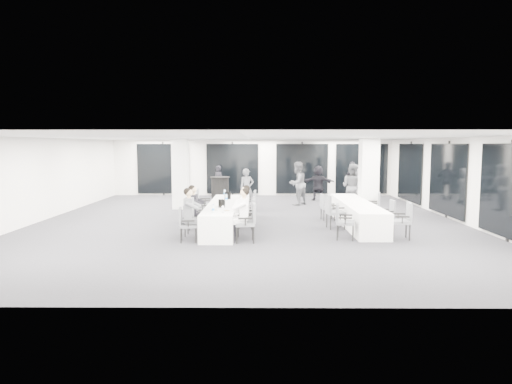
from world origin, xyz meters
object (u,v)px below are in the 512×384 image
(standing_guest_a, at_px, (247,186))
(chair_side_right_near, at_px, (404,218))
(standing_guest_b, at_px, (297,181))
(standing_guest_d, at_px, (353,178))
(chair_main_left_second, at_px, (190,218))
(chair_main_right_far, at_px, (251,203))
(chair_side_left_far, at_px, (326,205))
(chair_side_left_near, at_px, (342,219))
(chair_main_left_near, at_px, (185,222))
(ice_bucket_near, at_px, (222,203))
(chair_side_right_mid, at_px, (388,213))
(standing_guest_g, at_px, (218,179))
(chair_main_right_mid, at_px, (249,212))
(standing_guest_f, at_px, (318,181))
(chair_side_right_far, at_px, (375,204))
(chair_side_left_mid, at_px, (333,210))
(chair_main_left_far, at_px, (202,202))
(chair_main_left_fourth, at_px, (199,207))
(cocktail_table, at_px, (220,190))
(chair_main_right_fourth, at_px, (250,208))
(banquet_table_main, at_px, (223,216))
(standing_guest_h, at_px, (352,184))
(ice_bucket_far, at_px, (228,195))
(chair_main_left_mid, at_px, (195,213))
(chair_main_right_second, at_px, (249,215))
(banquet_table_side, at_px, (356,214))
(chair_main_right_near, at_px, (248,220))

(standing_guest_a, bearing_deg, chair_side_right_near, -72.57)
(standing_guest_b, xyz_separation_m, standing_guest_d, (2.74, 1.99, -0.04))
(chair_main_left_second, relative_size, chair_main_right_far, 0.88)
(chair_side_left_far, distance_m, chair_side_right_near, 3.54)
(chair_side_left_near, relative_size, chair_side_left_far, 1.09)
(chair_main_left_near, relative_size, ice_bucket_near, 3.98)
(chair_main_right_far, distance_m, chair_side_right_mid, 4.63)
(chair_side_right_near, xyz_separation_m, standing_guest_g, (-5.95, 9.91, 0.30))
(chair_main_right_mid, height_order, chair_main_right_far, chair_main_right_far)
(chair_main_right_mid, relative_size, standing_guest_f, 0.51)
(chair_side_right_mid, height_order, chair_side_right_far, chair_side_right_far)
(chair_side_left_near, height_order, chair_side_right_near, chair_side_right_near)
(chair_side_left_mid, relative_size, chair_side_right_far, 1.08)
(chair_main_left_far, relative_size, chair_side_left_far, 1.16)
(chair_side_right_near, relative_size, standing_guest_d, 0.50)
(chair_main_right_mid, bearing_deg, standing_guest_b, -6.33)
(chair_side_left_mid, relative_size, standing_guest_a, 0.57)
(chair_main_left_fourth, xyz_separation_m, chair_side_right_far, (5.88, 0.70, 0.00))
(cocktail_table, height_order, chair_main_right_fourth, cocktail_table)
(chair_main_right_fourth, bearing_deg, banquet_table_main, 132.41)
(chair_side_left_near, distance_m, standing_guest_f, 8.69)
(cocktail_table, relative_size, chair_main_left_fourth, 1.24)
(cocktail_table, xyz_separation_m, chair_main_right_fourth, (1.39, -4.88, -0.09))
(banquet_table_main, xyz_separation_m, ice_bucket_near, (0.04, -0.85, 0.49))
(chair_side_right_near, bearing_deg, chair_main_left_far, 66.10)
(chair_main_right_far, xyz_separation_m, standing_guest_d, (4.65, 5.60, 0.44))
(standing_guest_b, relative_size, standing_guest_h, 1.01)
(chair_side_right_far, distance_m, ice_bucket_far, 5.00)
(ice_bucket_near, bearing_deg, chair_main_left_second, -153.91)
(standing_guest_h, bearing_deg, chair_side_right_far, 139.99)
(chair_main_left_second, bearing_deg, chair_side_right_mid, 103.15)
(chair_main_left_mid, height_order, chair_main_right_second, chair_main_right_second)
(chair_side_left_far, bearing_deg, standing_guest_f, 168.53)
(chair_side_left_far, xyz_separation_m, standing_guest_g, (-4.29, 6.78, 0.37))
(cocktail_table, distance_m, standing_guest_h, 5.62)
(chair_main_left_second, xyz_separation_m, chair_side_left_near, (4.22, -0.47, 0.06))
(chair_main_left_fourth, distance_m, standing_guest_a, 3.97)
(chair_side_right_far, distance_m, standing_guest_d, 5.91)
(cocktail_table, relative_size, chair_main_left_mid, 1.36)
(banquet_table_side, distance_m, cocktail_table, 7.04)
(standing_guest_b, xyz_separation_m, ice_bucket_far, (-2.67, -4.08, -0.18))
(chair_main_right_second, distance_m, standing_guest_b, 6.83)
(chair_main_right_fourth, distance_m, ice_bucket_near, 1.74)
(chair_main_left_near, distance_m, chair_main_right_mid, 2.52)
(standing_guest_d, distance_m, ice_bucket_far, 8.14)
(chair_side_right_far, bearing_deg, chair_main_right_near, 143.81)
(chair_main_right_fourth, height_order, chair_side_left_far, chair_side_left_far)
(banquet_table_side, height_order, standing_guest_a, standing_guest_a)
(chair_main_right_second, distance_m, standing_guest_h, 6.52)
(chair_side_right_far, bearing_deg, chair_side_left_mid, 146.95)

